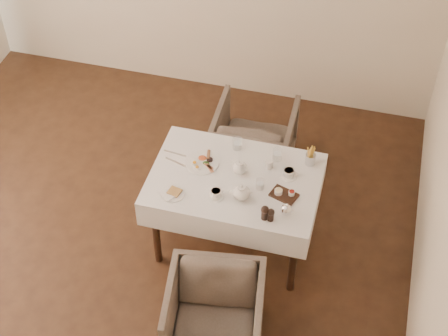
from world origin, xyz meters
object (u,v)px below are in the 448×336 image
teapot_centre (240,167)px  armchair_near (215,316)px  table (235,189)px  armchair_far (254,139)px  breakfast_plate (203,162)px

teapot_centre → armchair_near: bearing=-62.9°
table → armchair_far: size_ratio=1.81×
armchair_near → armchair_far: size_ratio=0.97×
table → armchair_near: table is taller
armchair_near → armchair_far: armchair_far is taller
armchair_near → armchair_far: 1.85m
armchair_near → breakfast_plate: size_ratio=2.61×
armchair_near → breakfast_plate: breakfast_plate is taller
armchair_near → teapot_centre: teapot_centre is taller
armchair_far → teapot_centre: teapot_centre is taller
table → breakfast_plate: bearing=161.2°
table → armchair_near: (0.10, -0.93, -0.33)m
breakfast_plate → armchair_near: bearing=-55.5°
armchair_far → armchair_near: bearing=92.9°
table → teapot_centre: size_ratio=8.29×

